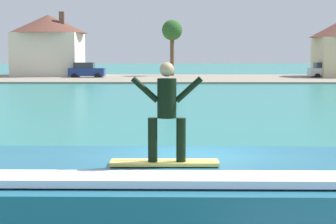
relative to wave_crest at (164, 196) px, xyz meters
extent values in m
plane|color=#267774|center=(0.51, 0.99, -0.61)|extent=(260.00, 260.00, 0.00)
cube|color=#205D75|center=(0.00, 0.04, -0.04)|extent=(7.34, 4.34, 1.14)
cube|color=#205D75|center=(0.00, -0.50, 0.60)|extent=(6.24, 1.95, 0.13)
cube|color=white|center=(0.00, -1.37, 0.62)|extent=(6.61, 0.78, 0.12)
cube|color=#EAD159|center=(0.02, -0.51, 0.71)|extent=(1.84, 0.46, 0.06)
cube|color=black|center=(0.02, -0.51, 0.74)|extent=(1.69, 0.07, 0.01)
cylinder|color=black|center=(-0.17, -0.57, 1.11)|extent=(0.16, 0.16, 0.74)
cylinder|color=black|center=(0.30, -0.57, 1.11)|extent=(0.16, 0.16, 0.74)
cylinder|color=black|center=(0.06, -0.57, 1.81)|extent=(0.32, 0.32, 0.66)
sphere|color=tan|center=(0.06, -0.57, 2.29)|extent=(0.24, 0.24, 0.24)
cylinder|color=black|center=(-0.30, -0.57, 1.95)|extent=(0.47, 0.10, 0.45)
cylinder|color=black|center=(0.43, -0.57, 1.95)|extent=(0.47, 0.10, 0.45)
cube|color=gray|center=(0.51, 54.16, -0.52)|extent=(120.00, 17.99, 0.17)
cube|color=navy|center=(-10.06, 55.13, 0.16)|extent=(4.06, 1.81, 0.90)
cube|color=#262D38|center=(-10.37, 55.13, 0.93)|extent=(2.23, 1.63, 0.64)
cylinder|color=black|center=(-8.74, 56.09, -0.29)|extent=(0.64, 0.22, 0.64)
cylinder|color=black|center=(-8.74, 54.18, -0.29)|extent=(0.64, 0.22, 0.64)
cylinder|color=black|center=(-11.38, 56.09, -0.29)|extent=(0.64, 0.22, 0.64)
cylinder|color=black|center=(-11.38, 54.18, -0.29)|extent=(0.64, 0.22, 0.64)
cube|color=silver|center=(17.58, 55.61, 0.16)|extent=(4.53, 1.76, 0.90)
cube|color=#262D38|center=(17.24, 55.61, 0.93)|extent=(2.49, 1.58, 0.64)
cylinder|color=black|center=(16.11, 56.54, -0.29)|extent=(0.64, 0.22, 0.64)
cylinder|color=black|center=(16.11, 54.69, -0.29)|extent=(0.64, 0.22, 0.64)
cube|color=beige|center=(-15.42, 59.72, 2.05)|extent=(7.68, 7.52, 5.31)
cone|color=brown|center=(-15.42, 59.72, 5.81)|extent=(9.53, 9.53, 2.21)
cube|color=brown|center=(-13.50, 58.59, 6.31)|extent=(0.60, 0.60, 1.80)
cylinder|color=brown|center=(-0.36, 59.21, 1.85)|extent=(0.49, 0.49, 4.92)
sphere|color=#285221|center=(-0.36, 59.21, 5.05)|extent=(2.46, 2.46, 2.46)
camera|label=1|loc=(0.23, -10.03, 2.60)|focal=61.09mm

